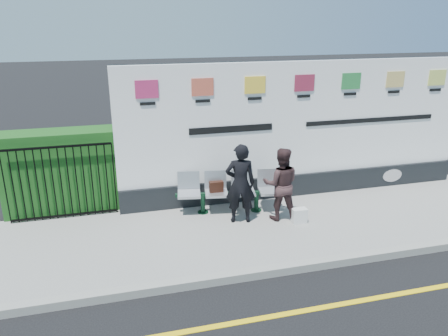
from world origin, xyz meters
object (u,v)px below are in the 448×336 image
at_px(woman_left, 240,184).
at_px(woman_right, 281,184).
at_px(billboard, 300,139).
at_px(bench, 230,201).

distance_m(woman_left, woman_right, 0.82).
distance_m(billboard, bench, 2.14).
xyz_separation_m(billboard, bench, (-1.76, -0.57, -1.07)).
bearing_deg(woman_right, bench, -15.94).
distance_m(bench, woman_left, 0.75).
relative_size(bench, woman_right, 1.45).
bearing_deg(billboard, woman_right, -127.64).
bearing_deg(bench, woman_right, -23.02).
relative_size(woman_left, woman_right, 1.08).
height_order(bench, woman_left, woman_left).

